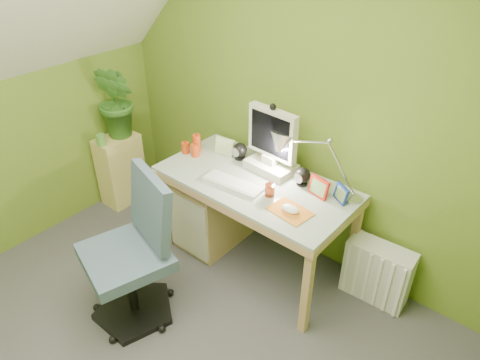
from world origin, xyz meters
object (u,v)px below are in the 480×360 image
Objects in this scene: monitor at (272,140)px; radiator at (377,272)px; side_ledge at (121,169)px; task_chair at (125,254)px; potted_plant at (117,102)px; desk_lamp at (332,154)px; desk at (254,223)px.

monitor is 1.14m from radiator.
task_chair reaches higher than side_ledge.
monitor is 1.07× the size of radiator.
potted_plant is at bearing 54.30° from side_ledge.
desk_lamp reaches higher than potted_plant.
desk_lamp is at bearing 71.89° from task_chair.
side_ledge is at bearing 161.51° from task_chair.
radiator is at bearing 7.85° from desk_lamp.
task_chair is at bearing -37.84° from potted_plant.
potted_plant is at bearing -166.22° from monitor.
desk is 1.33× the size of task_chair.
radiator is (0.41, 0.07, -0.80)m from desk_lamp.
monitor is at bearing -178.00° from radiator.
potted_plant is 2.38m from radiator.
side_ledge is at bearing -173.53° from desk_lamp.
task_chair is at bearing -127.37° from desk_lamp.
side_ledge is at bearing -173.74° from radiator.
task_chair reaches higher than radiator.
radiator is (1.16, 1.15, -0.29)m from task_chair.
potted_plant is at bearing 158.92° from task_chair.
task_chair reaches higher than desk.
monitor is 0.46× the size of task_chair.
radiator is at bearing 9.22° from side_ledge.
monitor reaches higher than task_chair.
radiator is at bearing 17.11° from desk.
side_ledge is 1.38m from task_chair.
monitor is at bearing 177.50° from desk_lamp.
desk_lamp is at bearing 3.73° from monitor.
monitor is (0.00, 0.18, 0.60)m from desk.
desk is 3.12× the size of radiator.
side_ledge is 0.64m from potted_plant.
side_ledge is at bearing -164.52° from monitor.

